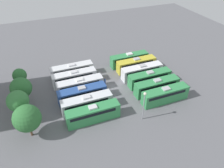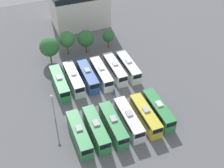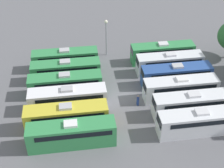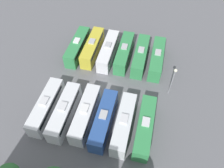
{
  "view_description": "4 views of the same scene",
  "coord_description": "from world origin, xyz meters",
  "px_view_note": "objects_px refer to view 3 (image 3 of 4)",
  "views": [
    {
      "loc": [
        -39.27,
        16.42,
        31.28
      ],
      "look_at": [
        -0.4,
        0.84,
        1.5
      ],
      "focal_mm": 35.0,
      "sensor_mm": 36.0,
      "label": 1
    },
    {
      "loc": [
        -17.31,
        -47.9,
        47.63
      ],
      "look_at": [
        1.83,
        1.57,
        3.35
      ],
      "focal_mm": 50.0,
      "sensor_mm": 36.0,
      "label": 2
    },
    {
      "loc": [
        35.71,
        -6.81,
        29.0
      ],
      "look_at": [
        0.19,
        -1.8,
        2.48
      ],
      "focal_mm": 50.0,
      "sensor_mm": 36.0,
      "label": 3
    },
    {
      "loc": [
        -7.39,
        25.86,
        33.8
      ],
      "look_at": [
        -1.52,
        1.63,
        3.0
      ],
      "focal_mm": 35.0,
      "sensor_mm": 36.0,
      "label": 4
    }
  ],
  "objects_px": {
    "bus_0": "(65,59)",
    "bus_7": "(170,63)",
    "bus_8": "(176,75)",
    "bus_10": "(192,104)",
    "bus_9": "(181,88)",
    "bus_11": "(200,122)",
    "bus_1": "(66,70)",
    "bus_2": "(66,84)",
    "light_pole": "(106,31)",
    "bus_6": "(163,52)",
    "bus_4": "(67,116)",
    "bus_3": "(68,98)",
    "worker_person": "(138,101)",
    "bus_5": "(72,134)"
  },
  "relations": [
    {
      "from": "bus_0",
      "to": "bus_11",
      "type": "height_order",
      "value": "same"
    },
    {
      "from": "bus_1",
      "to": "worker_person",
      "type": "relative_size",
      "value": 6.19
    },
    {
      "from": "bus_3",
      "to": "bus_1",
      "type": "bearing_deg",
      "value": -179.11
    },
    {
      "from": "bus_2",
      "to": "bus_4",
      "type": "bearing_deg",
      "value": -0.0
    },
    {
      "from": "light_pole",
      "to": "bus_3",
      "type": "bearing_deg",
      "value": -27.31
    },
    {
      "from": "bus_4",
      "to": "bus_9",
      "type": "height_order",
      "value": "same"
    },
    {
      "from": "bus_9",
      "to": "bus_1",
      "type": "bearing_deg",
      "value": -112.91
    },
    {
      "from": "bus_8",
      "to": "worker_person",
      "type": "distance_m",
      "value": 8.06
    },
    {
      "from": "bus_8",
      "to": "bus_0",
      "type": "bearing_deg",
      "value": -112.71
    },
    {
      "from": "bus_5",
      "to": "light_pole",
      "type": "xyz_separation_m",
      "value": [
        -20.58,
        6.8,
        2.9
      ]
    },
    {
      "from": "bus_10",
      "to": "bus_3",
      "type": "bearing_deg",
      "value": -102.04
    },
    {
      "from": "bus_1",
      "to": "bus_3",
      "type": "distance_m",
      "value": 6.99
    },
    {
      "from": "bus_1",
      "to": "light_pole",
      "type": "distance_m",
      "value": 10.24
    },
    {
      "from": "bus_1",
      "to": "bus_2",
      "type": "relative_size",
      "value": 1.0
    },
    {
      "from": "bus_10",
      "to": "bus_9",
      "type": "bearing_deg",
      "value": -172.98
    },
    {
      "from": "bus_1",
      "to": "bus_2",
      "type": "xyz_separation_m",
      "value": [
        3.55,
        -0.15,
        0.0
      ]
    },
    {
      "from": "bus_4",
      "to": "bus_7",
      "type": "xyz_separation_m",
      "value": [
        -10.47,
        16.83,
        0.0
      ]
    },
    {
      "from": "bus_6",
      "to": "bus_7",
      "type": "height_order",
      "value": "same"
    },
    {
      "from": "bus_6",
      "to": "bus_10",
      "type": "bearing_deg",
      "value": 1.39
    },
    {
      "from": "bus_3",
      "to": "bus_10",
      "type": "distance_m",
      "value": 17.03
    },
    {
      "from": "bus_7",
      "to": "bus_9",
      "type": "bearing_deg",
      "value": -3.03
    },
    {
      "from": "bus_0",
      "to": "bus_8",
      "type": "bearing_deg",
      "value": 67.29
    },
    {
      "from": "bus_2",
      "to": "worker_person",
      "type": "xyz_separation_m",
      "value": [
        4.15,
        10.03,
        -0.96
      ]
    },
    {
      "from": "bus_5",
      "to": "worker_person",
      "type": "distance_m",
      "value": 11.37
    },
    {
      "from": "bus_3",
      "to": "bus_6",
      "type": "bearing_deg",
      "value": 122.21
    },
    {
      "from": "bus_2",
      "to": "worker_person",
      "type": "relative_size",
      "value": 6.19
    },
    {
      "from": "bus_2",
      "to": "bus_6",
      "type": "relative_size",
      "value": 1.0
    },
    {
      "from": "bus_0",
      "to": "light_pole",
      "type": "xyz_separation_m",
      "value": [
        -3.25,
        7.21,
        2.9
      ]
    },
    {
      "from": "bus_10",
      "to": "bus_4",
      "type": "bearing_deg",
      "value": -89.74
    },
    {
      "from": "bus_7",
      "to": "light_pole",
      "type": "distance_m",
      "value": 12.06
    },
    {
      "from": "bus_10",
      "to": "light_pole",
      "type": "distance_m",
      "value": 19.95
    },
    {
      "from": "bus_4",
      "to": "bus_2",
      "type": "bearing_deg",
      "value": 180.0
    },
    {
      "from": "bus_3",
      "to": "bus_8",
      "type": "bearing_deg",
      "value": 101.66
    },
    {
      "from": "bus_7",
      "to": "bus_8",
      "type": "distance_m",
      "value": 3.41
    },
    {
      "from": "bus_7",
      "to": "bus_10",
      "type": "bearing_deg",
      "value": 0.51
    },
    {
      "from": "bus_0",
      "to": "bus_7",
      "type": "bearing_deg",
      "value": 77.8
    },
    {
      "from": "bus_1",
      "to": "bus_8",
      "type": "relative_size",
      "value": 1.0
    },
    {
      "from": "bus_11",
      "to": "bus_7",
      "type": "bearing_deg",
      "value": 179.35
    },
    {
      "from": "bus_9",
      "to": "bus_8",
      "type": "bearing_deg",
      "value": 172.8
    },
    {
      "from": "worker_person",
      "to": "light_pole",
      "type": "xyz_separation_m",
      "value": [
        -14.4,
        -2.7,
        3.86
      ]
    },
    {
      "from": "bus_5",
      "to": "bus_10",
      "type": "distance_m",
      "value": 16.72
    },
    {
      "from": "bus_4",
      "to": "light_pole",
      "type": "height_order",
      "value": "light_pole"
    },
    {
      "from": "bus_11",
      "to": "light_pole",
      "type": "height_order",
      "value": "light_pole"
    },
    {
      "from": "bus_10",
      "to": "bus_11",
      "type": "height_order",
      "value": "same"
    },
    {
      "from": "bus_1",
      "to": "bus_9",
      "type": "relative_size",
      "value": 1.0
    },
    {
      "from": "bus_8",
      "to": "bus_11",
      "type": "height_order",
      "value": "same"
    },
    {
      "from": "bus_7",
      "to": "bus_9",
      "type": "distance_m",
      "value": 6.75
    },
    {
      "from": "bus_8",
      "to": "light_pole",
      "type": "height_order",
      "value": "light_pole"
    },
    {
      "from": "bus_9",
      "to": "bus_4",
      "type": "bearing_deg",
      "value": -77.23
    },
    {
      "from": "bus_4",
      "to": "worker_person",
      "type": "height_order",
      "value": "bus_4"
    }
  ]
}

